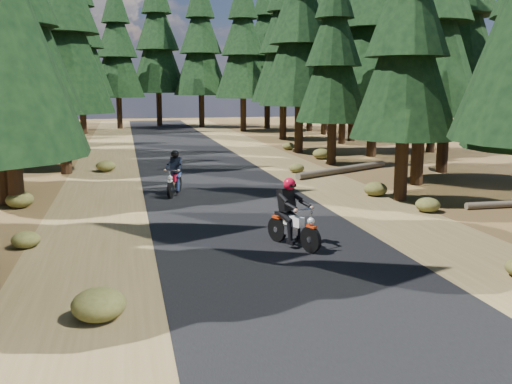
% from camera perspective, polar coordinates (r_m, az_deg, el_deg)
% --- Properties ---
extents(ground, '(120.00, 120.00, 0.00)m').
position_cam_1_polar(ground, '(15.15, 1.28, -5.11)').
color(ground, '#4A361A').
rests_on(ground, ground).
extents(road, '(6.00, 100.00, 0.01)m').
position_cam_1_polar(road, '(19.89, -2.27, -1.29)').
color(road, black).
rests_on(road, ground).
extents(shoulder_l, '(3.20, 100.00, 0.01)m').
position_cam_1_polar(shoulder_l, '(19.59, -15.61, -1.88)').
color(shoulder_l, brown).
rests_on(shoulder_l, ground).
extents(shoulder_r, '(3.20, 100.00, 0.01)m').
position_cam_1_polar(shoulder_r, '(21.21, 10.03, -0.71)').
color(shoulder_r, brown).
rests_on(shoulder_r, ground).
extents(pine_forest, '(34.59, 55.08, 16.32)m').
position_cam_1_polar(pine_forest, '(35.56, -7.44, 16.63)').
color(pine_forest, black).
rests_on(pine_forest, ground).
extents(log_near, '(5.64, 3.35, 0.32)m').
position_cam_1_polar(log_near, '(27.47, 8.74, 2.22)').
color(log_near, '#4C4233').
rests_on(log_near, ground).
extents(understory_shrubs, '(15.36, 30.72, 0.60)m').
position_cam_1_polar(understory_shrubs, '(22.57, -2.83, 0.80)').
color(understory_shrubs, '#474C1E').
rests_on(understory_shrubs, ground).
extents(rider_lead, '(1.38, 2.06, 1.78)m').
position_cam_1_polar(rider_lead, '(14.64, 3.76, -3.27)').
color(rider_lead, white).
rests_on(rider_lead, road).
extents(rider_follow, '(1.17, 1.98, 1.70)m').
position_cam_1_polar(rider_follow, '(21.74, -8.16, 1.14)').
color(rider_follow, '#AA0B1D').
rests_on(rider_follow, road).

